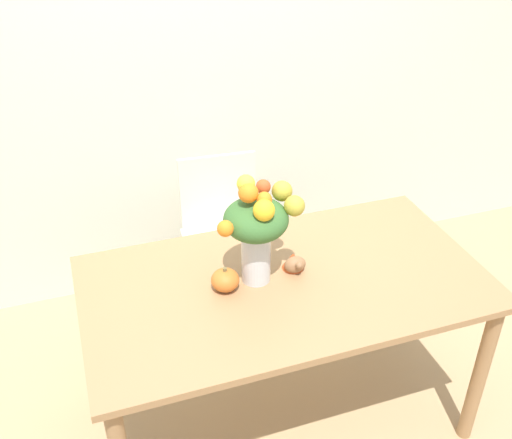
# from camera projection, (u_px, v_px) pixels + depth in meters

# --- Properties ---
(ground_plane) EXTENTS (12.00, 12.00, 0.00)m
(ground_plane) POSITION_uv_depth(u_px,v_px,m) (281.00, 413.00, 2.72)
(ground_plane) COLOR tan
(wall_back) EXTENTS (8.00, 0.06, 2.70)m
(wall_back) POSITION_uv_depth(u_px,v_px,m) (201.00, 44.00, 2.96)
(wall_back) COLOR silver
(wall_back) RESTS_ON ground_plane
(dining_table) EXTENTS (1.56, 0.85, 0.77)m
(dining_table) POSITION_uv_depth(u_px,v_px,m) (285.00, 299.00, 2.36)
(dining_table) COLOR #9E754C
(dining_table) RESTS_ON ground_plane
(flower_vase) EXTENTS (0.34, 0.24, 0.44)m
(flower_vase) POSITION_uv_depth(u_px,v_px,m) (258.00, 227.00, 2.19)
(flower_vase) COLOR silver
(flower_vase) RESTS_ON dining_table
(pumpkin) EXTENTS (0.11, 0.11, 0.10)m
(pumpkin) POSITION_uv_depth(u_px,v_px,m) (225.00, 280.00, 2.24)
(pumpkin) COLOR orange
(pumpkin) RESTS_ON dining_table
(turkey_figurine) EXTENTS (0.09, 0.12, 0.07)m
(turkey_figurine) POSITION_uv_depth(u_px,v_px,m) (294.00, 262.00, 2.35)
(turkey_figurine) COLOR #936642
(turkey_figurine) RESTS_ON dining_table
(dining_chair_near_window) EXTENTS (0.45, 0.45, 0.86)m
(dining_chair_near_window) POSITION_uv_depth(u_px,v_px,m) (224.00, 237.00, 3.11)
(dining_chair_near_window) COLOR silver
(dining_chair_near_window) RESTS_ON ground_plane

